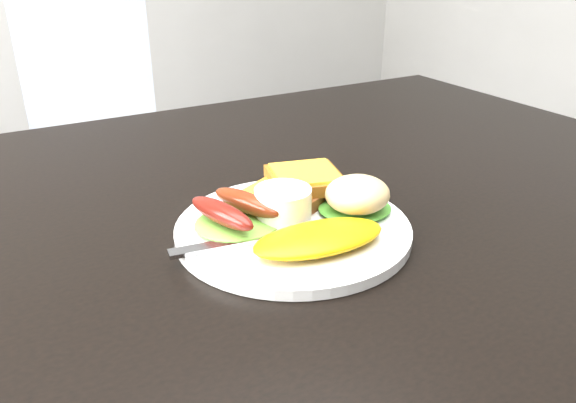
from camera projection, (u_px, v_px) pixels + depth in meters
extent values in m
cube|color=black|center=(254.00, 214.00, 0.65)|extent=(1.20, 0.80, 0.04)
cube|color=#9D895E|center=(110.00, 148.00, 1.69)|extent=(0.48, 0.48, 0.05)
imported|color=navy|center=(17.00, 90.00, 1.13)|extent=(0.62, 0.50, 1.49)
cylinder|color=white|center=(293.00, 229.00, 0.56)|extent=(0.23, 0.23, 0.01)
ellipsoid|color=green|center=(239.00, 222.00, 0.55)|extent=(0.10, 0.09, 0.01)
ellipsoid|color=#3D9C1F|center=(355.00, 208.00, 0.58)|extent=(0.09, 0.08, 0.01)
ellipsoid|color=#E9B30C|center=(319.00, 238.00, 0.51)|extent=(0.13, 0.07, 0.02)
ellipsoid|color=maroon|center=(221.00, 213.00, 0.53)|extent=(0.05, 0.09, 0.02)
ellipsoid|color=maroon|center=(246.00, 202.00, 0.55)|extent=(0.05, 0.09, 0.02)
cylinder|color=white|center=(283.00, 204.00, 0.55)|extent=(0.07, 0.07, 0.03)
cube|color=brown|center=(286.00, 196.00, 0.60)|extent=(0.11, 0.11, 0.01)
cube|color=olive|center=(305.00, 179.00, 0.61)|extent=(0.09, 0.09, 0.01)
ellipsoid|color=beige|center=(357.00, 194.00, 0.56)|extent=(0.07, 0.07, 0.04)
cube|color=#ADAFB7|center=(258.00, 238.00, 0.52)|extent=(0.17, 0.04, 0.00)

